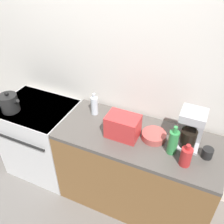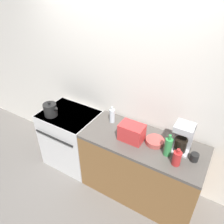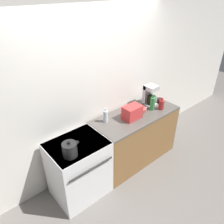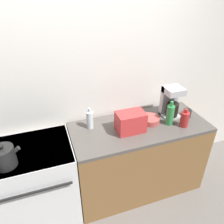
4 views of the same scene
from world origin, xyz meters
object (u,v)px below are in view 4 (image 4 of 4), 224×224
coffee_maker (171,101)px  kettle (4,157)px  stove (37,183)px  bowl (150,120)px  toaster (130,122)px  cup_black (187,113)px  bottle_green (170,115)px  bottle_clear (90,120)px  bottle_red (185,119)px

coffee_maker → kettle: bearing=-171.6°
stove → bowl: bearing=2.2°
toaster → cup_black: 0.72m
bottle_green → bottle_clear: 0.84m
kettle → toaster: bearing=5.8°
toaster → bottle_clear: bearing=153.9°
cup_black → bowl: bearing=175.7°
bowl → cup_black: bearing=-4.3°
bottle_green → stove: bearing=178.0°
toaster → bottle_green: bearing=-3.0°
bottle_green → cup_black: bearing=13.3°
kettle → toaster: kettle is taller
toaster → bowl: size_ratio=1.33×
toaster → bottle_clear: (-0.37, 0.18, -0.01)m
kettle → bottle_clear: 0.84m
coffee_maker → bottle_green: 0.20m
bottle_red → stove: bearing=175.0°
bottle_red → bowl: bottle_red is taller
bottle_red → bottle_clear: bottle_clear is taller
stove → bowl: 1.34m
bottle_clear → cup_black: bearing=-7.4°
bottle_green → bowl: bearing=151.3°
stove → kettle: 0.57m
toaster → bottle_green: 0.44m
stove → bottle_clear: bearing=14.2°
bottle_clear → bottle_green: bearing=-14.2°
coffee_maker → cup_black: 0.24m
coffee_maker → stove: bearing=-176.0°
coffee_maker → bowl: bearing=-168.1°
toaster → bowl: toaster is taller
coffee_maker → bottle_green: bearing=-122.8°
kettle → bowl: 1.44m
kettle → bowl: bearing=7.7°
bottle_green → bottle_clear: bottle_green is taller
bottle_red → bottle_green: bearing=145.5°
stove → kettle: (-0.17, -0.15, 0.53)m
toaster → bowl: (0.26, 0.07, -0.07)m
kettle → bottle_red: kettle is taller
kettle → bottle_green: bottle_green is taller
bottle_clear → cup_black: bottle_clear is taller
stove → coffee_maker: coffee_maker is taller
bottle_green → cup_black: size_ratio=3.08×
kettle → toaster: 1.17m
stove → cup_black: cup_black is taller
coffee_maker → bottle_clear: 0.92m
stove → bottle_red: bottle_red is taller
coffee_maker → cup_black: bearing=-28.5°
coffee_maker → bottle_green: size_ratio=1.30×
bottle_clear → bowl: bottle_clear is taller
toaster → coffee_maker: size_ratio=0.81×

